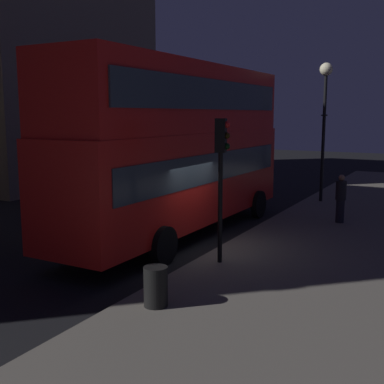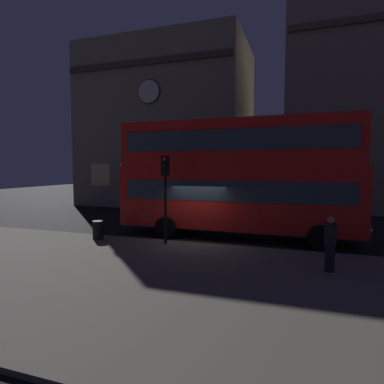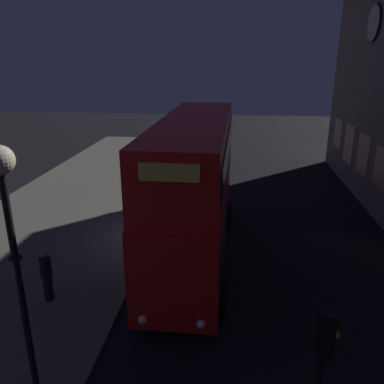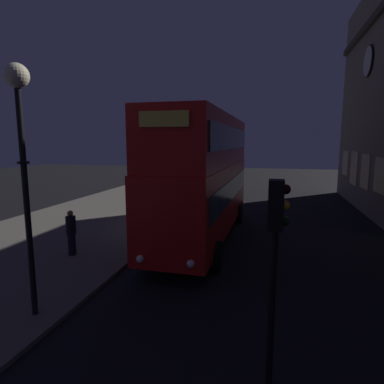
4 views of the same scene
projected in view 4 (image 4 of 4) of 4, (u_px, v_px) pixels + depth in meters
The scene contains 8 objects.
ground_plane at pixel (186, 228), 16.68m from camera, with size 80.00×80.00×0.00m, color black.
sidewalk_slab at pixel (93, 220), 17.96m from camera, with size 44.00×9.39×0.12m, color #5B564F.
double_decker_bus at pixel (205, 171), 14.52m from camera, with size 11.16×2.86×5.49m.
traffic_light_near_kerb at pixel (167, 171), 17.54m from camera, with size 0.37×0.39×3.73m.
traffic_light_far_side at pixel (275, 241), 5.49m from camera, with size 0.32×0.36×3.76m.
street_lamp at pixel (21, 128), 7.39m from camera, with size 0.56×0.56×6.00m.
pedestrian at pixel (71, 232), 12.21m from camera, with size 0.37×0.37×1.72m.
litter_bin at pixel (182, 202), 21.05m from camera, with size 0.49×0.49×0.81m, color black.
Camera 4 is at (15.64, 4.24, 4.37)m, focal length 30.23 mm.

